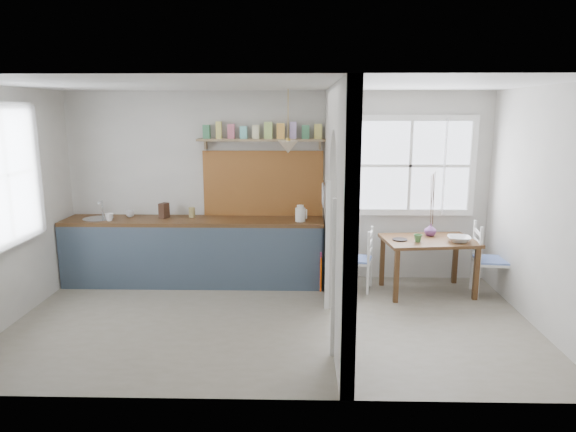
{
  "coord_description": "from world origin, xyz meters",
  "views": [
    {
      "loc": [
        0.31,
        -5.43,
        2.34
      ],
      "look_at": [
        0.17,
        0.41,
        1.13
      ],
      "focal_mm": 32.0,
      "sensor_mm": 36.0,
      "label": 1
    }
  ],
  "objects_px": {
    "chair_left": "(357,259)",
    "kettle": "(300,213)",
    "dining_table": "(427,266)",
    "chair_right": "(492,260)",
    "vase": "(430,230)"
  },
  "relations": [
    {
      "from": "chair_left",
      "to": "kettle",
      "type": "relative_size",
      "value": 3.89
    },
    {
      "from": "dining_table",
      "to": "chair_right",
      "type": "relative_size",
      "value": 1.22
    },
    {
      "from": "kettle",
      "to": "dining_table",
      "type": "bearing_deg",
      "value": -17.45
    },
    {
      "from": "chair_left",
      "to": "chair_right",
      "type": "xyz_separation_m",
      "value": [
        1.7,
        -0.18,
        0.05
      ]
    },
    {
      "from": "chair_right",
      "to": "kettle",
      "type": "distance_m",
      "value": 2.52
    },
    {
      "from": "dining_table",
      "to": "chair_left",
      "type": "height_order",
      "value": "chair_left"
    },
    {
      "from": "chair_right",
      "to": "vase",
      "type": "relative_size",
      "value": 5.71
    },
    {
      "from": "dining_table",
      "to": "chair_right",
      "type": "distance_m",
      "value": 0.8
    },
    {
      "from": "dining_table",
      "to": "chair_left",
      "type": "bearing_deg",
      "value": 167.58
    },
    {
      "from": "chair_right",
      "to": "kettle",
      "type": "bearing_deg",
      "value": 90.49
    },
    {
      "from": "chair_right",
      "to": "kettle",
      "type": "xyz_separation_m",
      "value": [
        -2.45,
        0.28,
        0.54
      ]
    },
    {
      "from": "chair_right",
      "to": "chair_left",
      "type": "bearing_deg",
      "value": 90.99
    },
    {
      "from": "dining_table",
      "to": "chair_left",
      "type": "relative_size",
      "value": 1.37
    },
    {
      "from": "chair_right",
      "to": "vase",
      "type": "bearing_deg",
      "value": 76.32
    },
    {
      "from": "dining_table",
      "to": "vase",
      "type": "relative_size",
      "value": 6.95
    }
  ]
}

